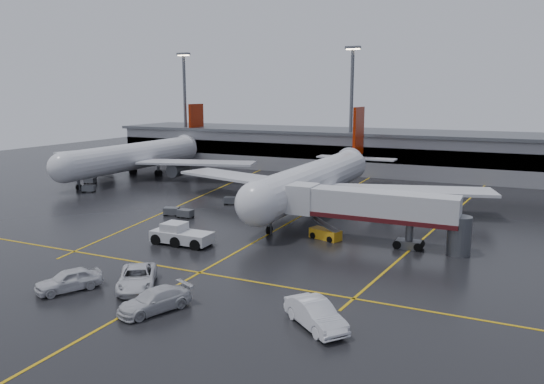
% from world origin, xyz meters
% --- Properties ---
extents(ground, '(220.00, 220.00, 0.00)m').
position_xyz_m(ground, '(0.00, 0.00, 0.00)').
color(ground, black).
rests_on(ground, ground).
extents(apron_line_centre, '(0.25, 90.00, 0.02)m').
position_xyz_m(apron_line_centre, '(0.00, 0.00, 0.01)').
color(apron_line_centre, gold).
rests_on(apron_line_centre, ground).
extents(apron_line_stop, '(60.00, 0.25, 0.02)m').
position_xyz_m(apron_line_stop, '(0.00, -22.00, 0.01)').
color(apron_line_stop, gold).
rests_on(apron_line_stop, ground).
extents(apron_line_left, '(9.99, 69.35, 0.02)m').
position_xyz_m(apron_line_left, '(-20.00, 10.00, 0.01)').
color(apron_line_left, gold).
rests_on(apron_line_left, ground).
extents(apron_line_right, '(7.57, 69.64, 0.02)m').
position_xyz_m(apron_line_right, '(18.00, 10.00, 0.01)').
color(apron_line_right, gold).
rests_on(apron_line_right, ground).
extents(terminal, '(122.00, 19.00, 8.60)m').
position_xyz_m(terminal, '(0.00, 47.93, 4.32)').
color(terminal, gray).
rests_on(terminal, ground).
extents(light_mast_left, '(3.00, 1.20, 25.45)m').
position_xyz_m(light_mast_left, '(-45.00, 42.00, 14.47)').
color(light_mast_left, '#595B60').
rests_on(light_mast_left, ground).
extents(light_mast_mid, '(3.00, 1.20, 25.45)m').
position_xyz_m(light_mast_mid, '(-5.00, 42.00, 14.47)').
color(light_mast_mid, '#595B60').
rests_on(light_mast_mid, ground).
extents(main_airliner, '(48.80, 45.60, 14.10)m').
position_xyz_m(main_airliner, '(0.00, 9.70, 4.21)').
color(main_airliner, silver).
rests_on(main_airliner, ground).
extents(second_airliner, '(48.80, 45.60, 14.10)m').
position_xyz_m(second_airliner, '(-42.00, 21.70, 4.21)').
color(second_airliner, silver).
rests_on(second_airliner, ground).
extents(jet_bridge, '(19.90, 3.40, 6.05)m').
position_xyz_m(jet_bridge, '(11.87, -6.00, 3.93)').
color(jet_bridge, silver).
rests_on(jet_bridge, ground).
extents(pushback_tractor, '(6.83, 2.99, 2.43)m').
position_xyz_m(pushback_tractor, '(-7.00, -14.98, 0.97)').
color(pushback_tractor, silver).
rests_on(pushback_tractor, ground).
extents(belt_loader, '(3.97, 2.69, 2.32)m').
position_xyz_m(belt_loader, '(6.70, -6.26, 0.57)').
color(belt_loader, orange).
rests_on(belt_loader, ground).
extents(service_van_a, '(6.05, 7.01, 1.79)m').
position_xyz_m(service_van_a, '(-2.69, -27.49, 0.90)').
color(service_van_a, silver).
rests_on(service_van_a, ground).
extents(service_van_b, '(4.44, 6.27, 1.69)m').
position_xyz_m(service_van_b, '(1.62, -30.72, 0.84)').
color(service_van_b, silver).
rests_on(service_van_b, ground).
extents(service_van_c, '(5.88, 5.32, 1.95)m').
position_xyz_m(service_van_c, '(13.65, -28.17, 0.97)').
color(service_van_c, white).
rests_on(service_van_c, ground).
extents(service_van_d, '(4.42, 5.76, 1.83)m').
position_xyz_m(service_van_d, '(-7.50, -30.36, 0.92)').
color(service_van_d, silver).
rests_on(service_van_d, ground).
extents(baggage_cart_a, '(2.03, 1.34, 1.12)m').
position_xyz_m(baggage_cart_a, '(-13.61, -4.40, 0.63)').
color(baggage_cart_a, '#595B60').
rests_on(baggage_cart_a, ground).
extents(baggage_cart_b, '(2.33, 1.91, 1.12)m').
position_xyz_m(baggage_cart_b, '(-16.07, -4.12, 0.63)').
color(baggage_cart_b, '#595B60').
rests_on(baggage_cart_b, ground).
extents(baggage_cart_c, '(2.31, 1.86, 1.12)m').
position_xyz_m(baggage_cart_c, '(-12.35, 5.65, 0.63)').
color(baggage_cart_c, '#595B60').
rests_on(baggage_cart_c, ground).
extents(baggage_cart_d, '(2.23, 1.69, 1.12)m').
position_xyz_m(baggage_cart_d, '(-44.85, 10.60, 0.63)').
color(baggage_cart_d, '#595B60').
rests_on(baggage_cart_d, ground).
extents(baggage_cart_e, '(2.37, 2.07, 1.12)m').
position_xyz_m(baggage_cart_e, '(-38.90, 4.15, 0.63)').
color(baggage_cart_e, '#595B60').
rests_on(baggage_cart_e, ground).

